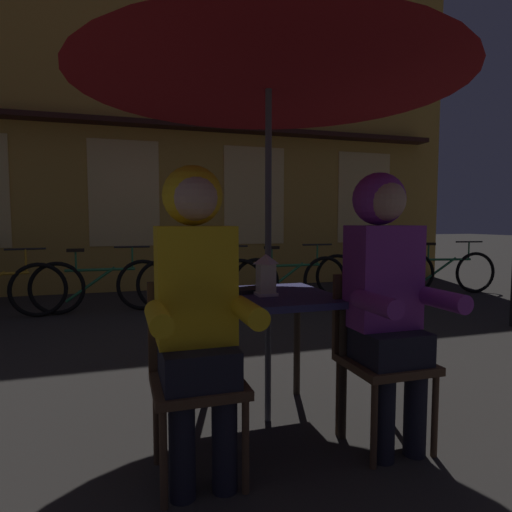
% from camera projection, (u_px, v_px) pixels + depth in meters
% --- Properties ---
extents(ground_plane, '(60.00, 60.00, 0.00)m').
position_uv_depth(ground_plane, '(268.00, 420.00, 2.52)').
color(ground_plane, '#2D2B28').
extents(cafe_table, '(0.72, 0.72, 0.74)m').
position_uv_depth(cafe_table, '(268.00, 312.00, 2.47)').
color(cafe_table, navy).
rests_on(cafe_table, ground_plane).
extents(patio_umbrella, '(2.10, 2.10, 2.31)m').
position_uv_depth(patio_umbrella, '(269.00, 53.00, 2.36)').
color(patio_umbrella, '#4C4C51').
rests_on(patio_umbrella, ground_plane).
extents(lantern, '(0.11, 0.11, 0.23)m').
position_uv_depth(lantern, '(266.00, 274.00, 2.41)').
color(lantern, white).
rests_on(lantern, cafe_table).
extents(chair_left, '(0.40, 0.40, 0.87)m').
position_uv_depth(chair_left, '(195.00, 366.00, 1.99)').
color(chair_left, '#513823').
rests_on(chair_left, ground_plane).
extents(chair_right, '(0.40, 0.40, 0.87)m').
position_uv_depth(chair_right, '(378.00, 348.00, 2.28)').
color(chair_right, '#513823').
rests_on(chair_right, ground_plane).
extents(person_left_hooded, '(0.45, 0.56, 1.40)m').
position_uv_depth(person_left_hooded, '(196.00, 291.00, 1.91)').
color(person_left_hooded, black).
rests_on(person_left_hooded, ground_plane).
extents(person_right_hooded, '(0.45, 0.56, 1.40)m').
position_uv_depth(person_right_hooded, '(386.00, 282.00, 2.19)').
color(person_right_hooded, black).
rests_on(person_right_hooded, ground_plane).
extents(shopfront_building, '(10.00, 0.93, 6.20)m').
position_uv_depth(shopfront_building, '(188.00, 109.00, 7.53)').
color(shopfront_building, gold).
rests_on(shopfront_building, ground_plane).
extents(bicycle_second, '(1.68, 0.09, 0.84)m').
position_uv_depth(bicycle_second, '(101.00, 285.00, 5.48)').
color(bicycle_second, black).
rests_on(bicycle_second, ground_plane).
extents(bicycle_third, '(1.66, 0.35, 0.84)m').
position_uv_depth(bicycle_third, '(201.00, 283.00, 5.70)').
color(bicycle_third, black).
rests_on(bicycle_third, ground_plane).
extents(bicycle_fourth, '(1.68, 0.08, 0.84)m').
position_uv_depth(bicycle_fourth, '(291.00, 280.00, 6.02)').
color(bicycle_fourth, black).
rests_on(bicycle_fourth, ground_plane).
extents(bicycle_fifth, '(1.66, 0.37, 0.84)m').
position_uv_depth(bicycle_fifth, '(370.00, 274.00, 6.60)').
color(bicycle_fifth, black).
rests_on(bicycle_fifth, ground_plane).
extents(bicycle_furthest, '(1.65, 0.39, 0.84)m').
position_uv_depth(bicycle_furthest, '(445.00, 272.00, 6.94)').
color(bicycle_furthest, black).
rests_on(bicycle_furthest, ground_plane).
extents(book, '(0.23, 0.19, 0.02)m').
position_uv_depth(book, '(249.00, 290.00, 2.53)').
color(book, black).
rests_on(book, cafe_table).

